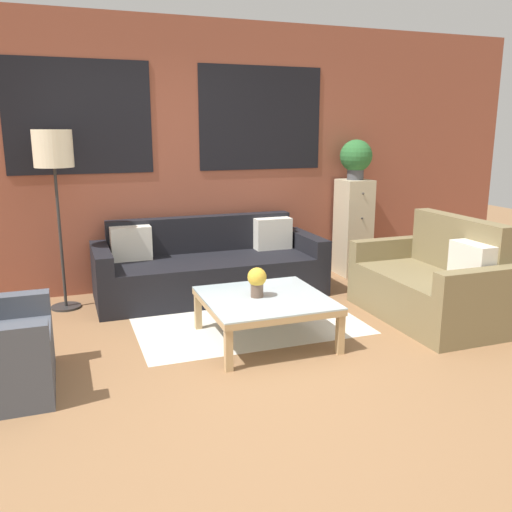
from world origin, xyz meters
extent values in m
plane|color=#8E6642|center=(0.00, 0.00, 0.00)|extent=(16.00, 16.00, 0.00)
cube|color=brown|center=(0.00, 2.44, 1.40)|extent=(8.40, 0.08, 2.80)
cube|color=black|center=(-0.95, 2.39, 1.80)|extent=(1.40, 0.01, 1.10)
cube|color=black|center=(0.95, 2.39, 1.80)|extent=(1.40, 0.01, 1.10)
cube|color=silver|center=(0.30, 1.18, 0.00)|extent=(1.96, 1.63, 0.00)
cube|color=black|center=(0.21, 1.82, 0.20)|extent=(1.99, 0.72, 0.40)
cube|color=black|center=(0.21, 2.26, 0.39)|extent=(1.99, 0.16, 0.78)
cube|color=black|center=(-0.86, 1.90, 0.29)|extent=(0.16, 0.88, 0.58)
cube|color=black|center=(1.29, 1.90, 0.29)|extent=(0.16, 0.88, 0.58)
cube|color=silver|center=(-0.55, 2.10, 0.57)|extent=(0.40, 0.16, 0.34)
cube|color=silver|center=(0.98, 2.10, 0.57)|extent=(0.40, 0.16, 0.34)
cube|color=olive|center=(1.79, 0.57, 0.21)|extent=(0.64, 1.15, 0.42)
cube|color=olive|center=(2.19, 0.57, 0.46)|extent=(0.16, 1.15, 0.92)
cube|color=olive|center=(1.87, 1.21, 0.31)|extent=(0.80, 0.14, 0.62)
cube|color=olive|center=(1.87, -0.08, 0.31)|extent=(0.80, 0.14, 0.62)
cube|color=silver|center=(2.03, 0.21, 0.59)|extent=(0.16, 0.40, 0.34)
cube|color=#474C56|center=(-1.63, 0.34, 0.20)|extent=(0.64, 0.54, 0.40)
cube|color=silver|center=(0.30, 0.57, 0.37)|extent=(0.97, 0.97, 0.01)
cube|color=tan|center=(0.30, 0.11, 0.34)|extent=(0.97, 0.05, 0.05)
cube|color=tan|center=(0.30, 1.03, 0.34)|extent=(0.97, 0.05, 0.05)
cube|color=tan|center=(-0.15, 0.57, 0.34)|extent=(0.05, 0.97, 0.05)
cube|color=tan|center=(0.76, 0.57, 0.34)|extent=(0.05, 0.97, 0.05)
cube|color=tan|center=(-0.14, 0.12, 0.18)|extent=(0.05, 0.05, 0.36)
cube|color=tan|center=(0.75, 0.12, 0.18)|extent=(0.05, 0.05, 0.36)
cube|color=tan|center=(-0.14, 1.02, 0.18)|extent=(0.05, 0.06, 0.36)
cube|color=tan|center=(0.75, 1.02, 0.18)|extent=(0.05, 0.06, 0.36)
cylinder|color=#2D2D2D|center=(-1.21, 2.00, 0.01)|extent=(0.28, 0.28, 0.02)
cylinder|color=#2D2D2D|center=(-1.21, 2.00, 0.68)|extent=(0.03, 0.03, 1.33)
cylinder|color=beige|center=(-1.21, 2.00, 1.52)|extent=(0.35, 0.35, 0.34)
cube|color=#C6B793|center=(2.02, 2.18, 0.56)|extent=(0.34, 0.37, 1.12)
sphere|color=#38332D|center=(2.02, 1.99, 0.98)|extent=(0.02, 0.02, 0.02)
sphere|color=#38332D|center=(2.02, 1.99, 0.70)|extent=(0.02, 0.02, 0.02)
sphere|color=#38332D|center=(2.02, 1.99, 0.42)|extent=(0.02, 0.02, 0.02)
sphere|color=#38332D|center=(2.02, 1.99, 0.14)|extent=(0.02, 0.02, 0.02)
cylinder|color=#47474C|center=(2.02, 2.18, 1.18)|extent=(0.19, 0.19, 0.11)
sphere|color=#2D6B33|center=(2.02, 2.18, 1.39)|extent=(0.37, 0.37, 0.37)
cylinder|color=brown|center=(0.24, 0.59, 0.43)|extent=(0.10, 0.10, 0.11)
sphere|color=gold|center=(0.24, 0.59, 0.54)|extent=(0.15, 0.15, 0.15)
camera|label=1|loc=(-1.18, -3.32, 1.69)|focal=38.00mm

